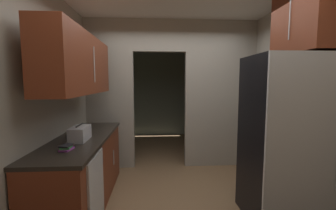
# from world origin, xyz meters

# --- Properties ---
(ground) EXTENTS (20.00, 20.00, 0.00)m
(ground) POSITION_xyz_m (0.00, 0.00, 0.00)
(ground) COLOR brown
(kitchen_partition) EXTENTS (3.12, 0.12, 2.72)m
(kitchen_partition) POSITION_xyz_m (0.07, 1.48, 1.45)
(kitchen_partition) COLOR #9E998C
(kitchen_partition) RESTS_ON ground
(adjoining_room_shell) EXTENTS (3.12, 2.64, 2.72)m
(adjoining_room_shell) POSITION_xyz_m (0.00, 3.26, 1.36)
(adjoining_room_shell) COLOR gray
(adjoining_room_shell) RESTS_ON ground
(kitchen_flank_left) EXTENTS (0.10, 3.98, 2.72)m
(kitchen_flank_left) POSITION_xyz_m (-1.61, -0.51, 1.36)
(kitchen_flank_left) COLOR #9E998C
(kitchen_flank_left) RESTS_ON ground
(refrigerator) EXTENTS (0.79, 0.76, 1.89)m
(refrigerator) POSITION_xyz_m (1.14, -0.26, 0.94)
(refrigerator) COLOR black
(refrigerator) RESTS_ON ground
(lower_cabinet_run) EXTENTS (0.63, 2.02, 0.90)m
(lower_cabinet_run) POSITION_xyz_m (-1.25, 0.19, 0.45)
(lower_cabinet_run) COLOR maroon
(lower_cabinet_run) RESTS_ON ground
(dishwasher) EXTENTS (0.02, 0.56, 0.84)m
(dishwasher) POSITION_xyz_m (-0.94, -0.38, 0.42)
(dishwasher) COLOR #B7BABC
(dishwasher) RESTS_ON ground
(upper_cabinet_counterside) EXTENTS (0.36, 1.82, 0.72)m
(upper_cabinet_counterside) POSITION_xyz_m (-1.25, 0.19, 1.81)
(upper_cabinet_counterside) COLOR maroon
(upper_cabinet_fridgeside) EXTENTS (0.36, 0.87, 0.78)m
(upper_cabinet_fridgeside) POSITION_xyz_m (1.38, -0.16, 2.31)
(upper_cabinet_fridgeside) COLOR maroon
(boombox) EXTENTS (0.19, 0.34, 0.20)m
(boombox) POSITION_xyz_m (-1.22, 0.01, 0.98)
(boombox) COLOR #B2B2B7
(boombox) RESTS_ON lower_cabinet_run
(book_stack) EXTENTS (0.12, 0.16, 0.06)m
(book_stack) POSITION_xyz_m (-1.23, -0.37, 0.93)
(book_stack) COLOR #8C3893
(book_stack) RESTS_ON lower_cabinet_run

